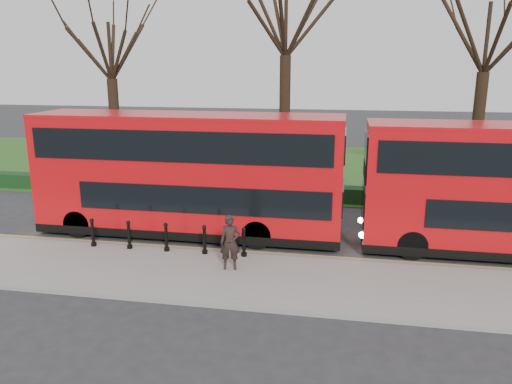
# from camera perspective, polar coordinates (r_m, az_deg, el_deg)

# --- Properties ---
(ground) EXTENTS (120.00, 120.00, 0.00)m
(ground) POSITION_cam_1_polar(r_m,az_deg,el_deg) (19.32, -6.56, -5.84)
(ground) COLOR #28282B
(ground) RESTS_ON ground
(pavement) EXTENTS (60.00, 4.00, 0.15)m
(pavement) POSITION_cam_1_polar(r_m,az_deg,el_deg) (16.65, -9.57, -9.06)
(pavement) COLOR gray
(pavement) RESTS_ON ground
(kerb) EXTENTS (60.00, 0.25, 0.16)m
(kerb) POSITION_cam_1_polar(r_m,az_deg,el_deg) (18.40, -7.47, -6.66)
(kerb) COLOR slate
(kerb) RESTS_ON ground
(grass_verge) EXTENTS (60.00, 18.00, 0.06)m
(grass_verge) POSITION_cam_1_polar(r_m,az_deg,el_deg) (33.43, 0.86, 2.96)
(grass_verge) COLOR #284F1A
(grass_verge) RESTS_ON ground
(hedge) EXTENTS (60.00, 0.90, 0.80)m
(hedge) POSITION_cam_1_polar(r_m,az_deg,el_deg) (25.49, -2.19, 0.18)
(hedge) COLOR black
(hedge) RESTS_ON ground
(yellow_line_outer) EXTENTS (60.00, 0.10, 0.01)m
(yellow_line_outer) POSITION_cam_1_polar(r_m,az_deg,el_deg) (18.69, -7.18, -6.54)
(yellow_line_outer) COLOR yellow
(yellow_line_outer) RESTS_ON ground
(yellow_line_inner) EXTENTS (60.00, 0.10, 0.01)m
(yellow_line_inner) POSITION_cam_1_polar(r_m,az_deg,el_deg) (18.87, -7.00, -6.33)
(yellow_line_inner) COLOR yellow
(yellow_line_inner) RESTS_ON ground
(tree_left) EXTENTS (6.81, 6.81, 10.65)m
(tree_left) POSITION_cam_1_polar(r_m,az_deg,el_deg) (30.45, -16.40, 15.87)
(tree_left) COLOR black
(tree_left) RESTS_ON ground
(tree_mid) EXTENTS (8.28, 8.28, 12.94)m
(tree_mid) POSITION_cam_1_polar(r_m,az_deg,el_deg) (27.67, 3.46, 20.10)
(tree_mid) COLOR black
(tree_mid) RESTS_ON ground
(tree_right) EXTENTS (7.31, 7.31, 11.42)m
(tree_right) POSITION_cam_1_polar(r_m,az_deg,el_deg) (28.16, 24.99, 16.47)
(tree_right) COLOR black
(tree_right) RESTS_ON ground
(bollard_row) EXTENTS (5.81, 0.15, 1.00)m
(bollard_row) POSITION_cam_1_polar(r_m,az_deg,el_deg) (18.14, -10.22, -5.15)
(bollard_row) COLOR black
(bollard_row) RESTS_ON pavement
(bus_lead) EXTENTS (12.05, 2.76, 4.79)m
(bus_lead) POSITION_cam_1_polar(r_m,az_deg,el_deg) (19.82, -7.71, 1.92)
(bus_lead) COLOR red
(bus_lead) RESTS_ON ground
(pedestrian) EXTENTS (0.73, 0.54, 1.82)m
(pedestrian) POSITION_cam_1_polar(r_m,az_deg,el_deg) (16.22, -2.97, -5.78)
(pedestrian) COLOR black
(pedestrian) RESTS_ON pavement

